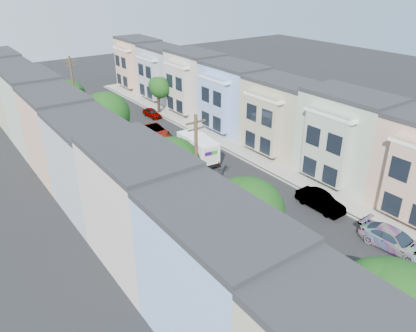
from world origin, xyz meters
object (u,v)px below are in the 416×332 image
tree_a (389,310)px  tree_e (69,97)px  parked_left_c (239,244)px  fedex_truck (198,147)px  tree_c (171,166)px  parked_left_b (309,298)px  tree_b (247,214)px  parked_right_c (203,140)px  lead_sedan (156,131)px  parked_right_b (320,201)px  tree_far_r (160,88)px  parked_right_d (152,113)px  parked_left_d (161,184)px  tree_d (107,115)px  parked_right_a (394,240)px  utility_pole_far (75,98)px  utility_pole_near (197,179)px

tree_a → tree_e: bearing=90.0°
tree_e → parked_left_c: size_ratio=1.36×
fedex_truck → tree_c: bearing=-128.5°
parked_left_b → tree_b: bearing=111.5°
tree_e → parked_right_c: size_ratio=1.78×
lead_sedan → parked_right_b: (3.07, -23.86, 0.08)m
parked_left_c → parked_right_c: 21.08m
fedex_truck → parked_left_b: (-6.78, -21.99, -0.81)m
tree_a → fedex_truck: bearing=73.4°
fedex_truck → parked_right_b: size_ratio=1.30×
tree_far_r → lead_sedan: size_ratio=1.11×
tree_b → parked_right_d: bearing=71.5°
tree_b → parked_right_d: size_ratio=1.99×
parked_right_d → lead_sedan: bearing=-115.4°
tree_e → fedex_truck: bearing=-64.0°
tree_c → lead_sedan: tree_c is taller
tree_e → tree_far_r: 13.23m
tree_far_r → parked_left_b: (-11.79, -39.01, -2.98)m
parked_left_b → parked_left_c: size_ratio=0.94×
tree_b → parked_left_d: size_ratio=1.64×
parked_right_c → parked_left_c: bearing=-113.5°
tree_d → parked_right_a: bearing=-66.9°
tree_d → parked_right_d: size_ratio=2.13×
parked_right_b → tree_far_r: bearing=86.0°
tree_a → tree_far_r: bearing=73.5°
parked_right_d → parked_right_c: bearing=-91.1°
tree_far_r → tree_c: bearing=-117.6°
tree_d → utility_pole_far: 9.60m
tree_far_r → lead_sedan: tree_far_r is taller
parked_right_d → parked_left_c: bearing=-108.5°
tree_d → parked_left_b: bearing=-87.0°
tree_a → parked_left_d: 24.24m
parked_left_c → parked_left_b: bearing=-90.7°
tree_b → parked_right_d: tree_b is taller
tree_e → parked_right_a: tree_e is taller
tree_a → tree_c: tree_a is taller
parked_right_a → parked_right_b: 7.05m
tree_c → parked_right_c: bearing=46.0°
tree_c → tree_far_r: bearing=62.4°
utility_pole_near → utility_pole_far: 26.00m
tree_e → lead_sedan: bearing=-42.8°
tree_far_r → parked_right_a: 38.85m
tree_d → parked_right_c: 12.33m
parked_right_b → tree_b: bearing=-165.9°
parked_left_b → parked_right_a: size_ratio=0.94×
tree_b → parked_left_b: bearing=-72.6°
lead_sedan → parked_right_d: bearing=70.8°
tree_d → parked_right_d: tree_d is taller
tree_c → tree_far_r: tree_c is taller
parked_left_b → parked_left_d: size_ratio=1.03×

